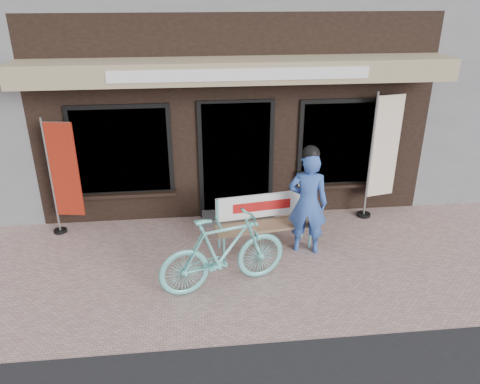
{
  "coord_description": "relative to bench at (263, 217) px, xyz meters",
  "views": [
    {
      "loc": [
        -0.79,
        -5.89,
        4.02
      ],
      "look_at": [
        -0.07,
        0.7,
        1.05
      ],
      "focal_mm": 35.0,
      "sensor_mm": 36.0,
      "label": 1
    }
  ],
  "objects": [
    {
      "name": "ground",
      "position": [
        -0.33,
        -0.83,
        -0.52
      ],
      "size": [
        70.0,
        70.0,
        0.0
      ],
      "primitive_type": "plane",
      "color": "#BC978F",
      "rests_on": "ground"
    },
    {
      "name": "menu_stand",
      "position": [
        0.99,
        1.13,
        -0.08
      ],
      "size": [
        0.43,
        0.15,
        0.85
      ],
      "rotation": [
        0.0,
        0.0,
        0.14
      ],
      "color": "black",
      "rests_on": "ground"
    },
    {
      "name": "storefront",
      "position": [
        -0.33,
        4.13,
        2.47
      ],
      "size": [
        7.0,
        6.77,
        6.0
      ],
      "color": "black",
      "rests_on": "ground"
    },
    {
      "name": "nobori_red",
      "position": [
        -3.28,
        0.79,
        0.55
      ],
      "size": [
        0.61,
        0.26,
        2.07
      ],
      "rotation": [
        0.0,
        0.0,
        -0.16
      ],
      "color": "gray",
      "rests_on": "ground"
    },
    {
      "name": "bicycle",
      "position": [
        -0.74,
        -1.08,
        0.05
      ],
      "size": [
        1.96,
        1.04,
        1.13
      ],
      "primitive_type": "imported",
      "rotation": [
        0.0,
        0.0,
        1.85
      ],
      "color": "#66C8C4",
      "rests_on": "ground"
    },
    {
      "name": "nobori_cream",
      "position": [
        2.28,
        0.9,
        0.7
      ],
      "size": [
        0.7,
        0.31,
        2.35
      ],
      "rotation": [
        0.0,
        0.0,
        0.22
      ],
      "color": "gray",
      "rests_on": "ground"
    },
    {
      "name": "bench",
      "position": [
        0.0,
        0.0,
        0.0
      ],
      "size": [
        1.67,
        0.64,
        0.88
      ],
      "rotation": [
        0.0,
        0.0,
        0.14
      ],
      "color": "#66C8C4",
      "rests_on": "ground"
    },
    {
      "name": "person",
      "position": [
        0.66,
        -0.23,
        0.37
      ],
      "size": [
        0.71,
        0.56,
        1.8
      ],
      "rotation": [
        0.0,
        0.0,
        -0.27
      ],
      "color": "#3358B1",
      "rests_on": "ground"
    }
  ]
}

